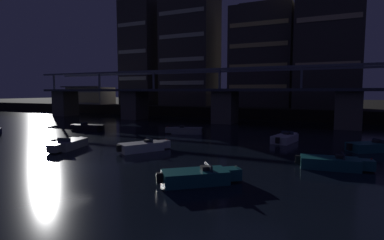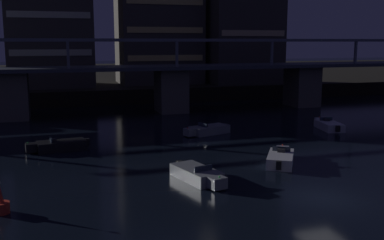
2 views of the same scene
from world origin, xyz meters
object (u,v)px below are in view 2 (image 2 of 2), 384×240
Objects in this scene: speedboat_near_center at (281,158)px; channel_buoy at (1,205)px; speedboat_far_center at (198,174)px; speedboat_mid_left at (59,146)px; speedboat_far_left at (208,130)px; tower_central at (158,17)px; river_bridge at (171,81)px; speedboat_mid_center at (328,125)px.

channel_buoy is (-19.00, -4.57, 0.06)m from speedboat_near_center.
speedboat_near_center is 0.93× the size of speedboat_far_center.
speedboat_mid_left and speedboat_far_left have the same top height.
speedboat_far_center is at bearing -100.10° from tower_central.
river_bridge reaches higher than speedboat_near_center.
tower_central is at bearing 85.18° from speedboat_far_left.
speedboat_mid_center is 22.58m from speedboat_far_center.
speedboat_mid_center is at bearing 26.85° from channel_buoy.
channel_buoy reaches higher than speedboat_mid_center.
tower_central is at bearing 81.92° from river_bridge.
speedboat_mid_left is at bearing 149.58° from speedboat_near_center.
river_bridge reaches higher than speedboat_far_center.
channel_buoy is at bearing -153.15° from speedboat_mid_center.
river_bridge is 15.82× the size of speedboat_mid_left.
tower_central is at bearing 88.48° from speedboat_near_center.
channel_buoy is (-30.27, -15.32, 0.06)m from speedboat_mid_center.
river_bridge reaches higher than speedboat_mid_center.
river_bridge is at bearing 51.17° from speedboat_mid_left.
tower_central is 4.22× the size of speedboat_mid_left.
channel_buoy is (-11.77, -2.38, 0.06)m from speedboat_far_center.
channel_buoy reaches higher than speedboat_far_left.
channel_buoy is at bearing -168.55° from speedboat_far_center.
speedboat_far_left is 15.33m from speedboat_far_center.
tower_central is 4.57× the size of speedboat_near_center.
channel_buoy is (-17.41, -16.64, 0.06)m from speedboat_far_left.
speedboat_near_center and speedboat_mid_center have the same top height.
river_bridge is 15.96× the size of speedboat_far_center.
speedboat_mid_left is at bearing -168.83° from speedboat_far_left.
speedboat_mid_center is 1.02× the size of speedboat_far_left.
speedboat_near_center is 18.30m from speedboat_mid_left.
speedboat_near_center is at bearing -82.49° from speedboat_far_left.
speedboat_far_left and speedboat_far_center have the same top height.
tower_central is at bearing 67.88° from channel_buoy.
speedboat_mid_left is 2.97× the size of channel_buoy.
speedboat_far_left is (-1.59, 12.07, 0.00)m from speedboat_near_center.
speedboat_far_left is 0.99× the size of speedboat_far_center.
speedboat_mid_center is at bearing -5.86° from speedboat_far_left.
speedboat_far_left is at bearing -90.92° from river_bridge.
speedboat_mid_left is (-16.97, -35.85, -12.68)m from tower_central.
tower_central reaches higher than speedboat_far_center.
speedboat_far_center is (-7.23, -2.19, 0.00)m from speedboat_near_center.
speedboat_far_left is (-0.24, -15.13, -3.59)m from river_bridge.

